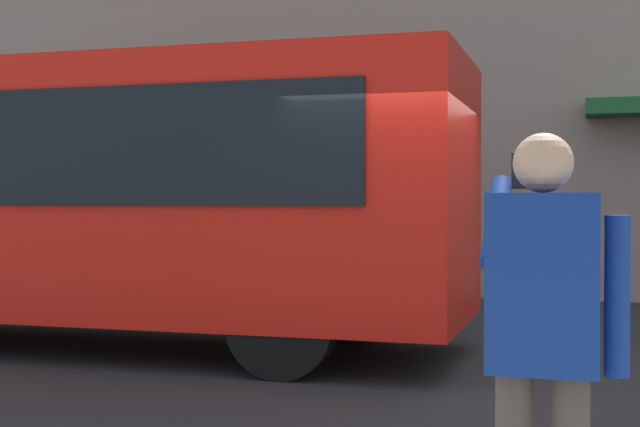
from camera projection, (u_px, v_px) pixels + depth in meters
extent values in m
plane|color=#232326|center=(439.00, 373.00, 8.22)|extent=(60.00, 60.00, 0.00)
cube|color=red|center=(57.00, 191.00, 9.80)|extent=(9.00, 2.50, 2.60)
cylinder|color=black|center=(345.00, 297.00, 10.02)|extent=(1.00, 0.28, 1.00)
cylinder|color=black|center=(282.00, 323.00, 7.91)|extent=(1.00, 0.28, 1.00)
cube|color=navy|center=(543.00, 283.00, 3.25)|extent=(0.40, 0.24, 0.66)
sphere|color=#D8A884|center=(543.00, 163.00, 3.25)|extent=(0.22, 0.22, 0.22)
cylinder|color=navy|center=(617.00, 296.00, 3.18)|extent=(0.09, 0.09, 0.58)
cylinder|color=navy|center=(497.00, 222.00, 3.45)|extent=(0.09, 0.48, 0.37)
cube|color=black|center=(521.00, 171.00, 3.56)|extent=(0.07, 0.01, 0.14)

